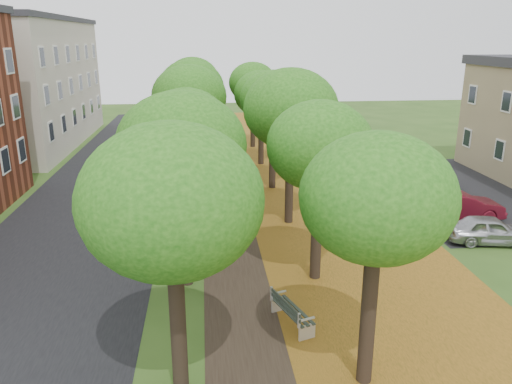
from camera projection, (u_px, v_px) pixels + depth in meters
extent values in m
cube|color=black|center=(92.00, 209.00, 26.51)|extent=(8.00, 70.00, 0.01)
cube|color=black|center=(232.00, 204.00, 27.26)|extent=(3.20, 70.00, 0.01)
cube|color=#9C611C|center=(322.00, 201.00, 27.76)|extent=(7.50, 70.00, 0.01)
cube|color=black|center=(459.00, 191.00, 29.56)|extent=(9.00, 16.00, 0.01)
cylinder|color=black|center=(178.00, 327.00, 12.22)|extent=(0.40, 0.40, 3.84)
ellipsoid|color=#1D5A13|center=(172.00, 201.00, 11.26)|extent=(4.10, 4.10, 3.48)
cylinder|color=black|center=(186.00, 235.00, 17.92)|extent=(0.40, 0.40, 3.84)
ellipsoid|color=#1D5A13|center=(182.00, 146.00, 16.96)|extent=(4.10, 4.10, 3.48)
cylinder|color=black|center=(189.00, 188.00, 23.62)|extent=(0.40, 0.40, 3.84)
ellipsoid|color=#1D5A13|center=(186.00, 119.00, 22.66)|extent=(4.10, 4.10, 3.48)
cylinder|color=black|center=(192.00, 159.00, 29.33)|extent=(0.40, 0.40, 3.84)
ellipsoid|color=#1D5A13|center=(189.00, 103.00, 28.36)|extent=(4.10, 4.10, 3.48)
cylinder|color=black|center=(193.00, 139.00, 35.03)|extent=(0.40, 0.40, 3.84)
ellipsoid|color=#1D5A13|center=(191.00, 92.00, 34.07)|extent=(4.10, 4.10, 3.48)
cylinder|color=black|center=(194.00, 125.00, 40.73)|extent=(0.40, 0.40, 3.84)
ellipsoid|color=#1D5A13|center=(193.00, 84.00, 39.77)|extent=(4.10, 4.10, 3.48)
cylinder|color=black|center=(368.00, 316.00, 12.70)|extent=(0.40, 0.40, 3.84)
ellipsoid|color=#1D5A13|center=(377.00, 195.00, 11.74)|extent=(4.10, 4.10, 3.48)
cylinder|color=black|center=(316.00, 230.00, 18.40)|extent=(0.40, 0.40, 3.84)
ellipsoid|color=#1D5A13|center=(320.00, 143.00, 17.44)|extent=(4.10, 4.10, 3.48)
cylinder|color=black|center=(289.00, 185.00, 24.10)|extent=(0.40, 0.40, 3.84)
ellipsoid|color=#1D5A13|center=(291.00, 117.00, 23.14)|extent=(4.10, 4.10, 3.48)
cylinder|color=black|center=(272.00, 157.00, 29.80)|extent=(0.40, 0.40, 3.84)
ellipsoid|color=#1D5A13|center=(273.00, 102.00, 28.84)|extent=(4.10, 4.10, 3.48)
cylinder|color=black|center=(261.00, 138.00, 35.51)|extent=(0.40, 0.40, 3.84)
ellipsoid|color=#1D5A13|center=(261.00, 91.00, 34.54)|extent=(4.10, 4.10, 3.48)
cylinder|color=black|center=(253.00, 124.00, 41.21)|extent=(0.40, 0.40, 3.84)
ellipsoid|color=#1D5A13|center=(253.00, 84.00, 40.25)|extent=(4.10, 4.10, 3.48)
cube|color=beige|center=(13.00, 85.00, 41.19)|extent=(10.00, 20.00, 10.00)
cube|color=#2D2D33|center=(4.00, 18.00, 39.66)|extent=(10.30, 20.30, 0.40)
cube|color=#28322A|center=(292.00, 311.00, 15.69)|extent=(1.13, 2.03, 0.04)
cube|color=#28322A|center=(285.00, 304.00, 15.48)|extent=(0.69, 1.88, 0.29)
cube|color=silver|center=(307.00, 332.00, 14.98)|extent=(0.54, 0.24, 0.49)
cube|color=silver|center=(279.00, 304.00, 16.54)|extent=(0.54, 0.24, 0.49)
cube|color=silver|center=(307.00, 319.00, 14.85)|extent=(0.49, 0.22, 0.04)
cube|color=silver|center=(279.00, 292.00, 16.41)|extent=(0.49, 0.22, 0.04)
imported|color=#A4A4A9|center=(491.00, 230.00, 21.93)|extent=(3.89, 2.15, 1.25)
imported|color=maroon|center=(460.00, 206.00, 24.90)|extent=(4.27, 1.65, 1.39)
imported|color=#303035|center=(417.00, 180.00, 29.41)|extent=(5.00, 2.39, 1.41)
imported|color=silver|center=(412.00, 174.00, 30.74)|extent=(5.15, 2.56, 1.40)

